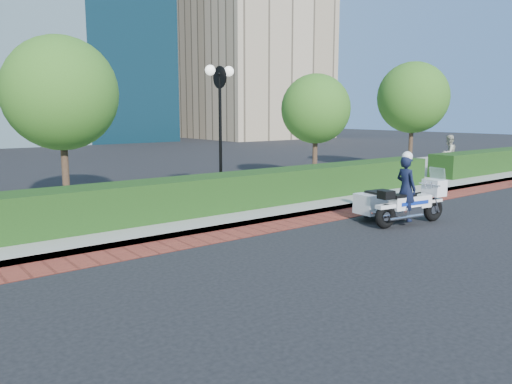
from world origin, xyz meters
TOP-DOWN VIEW (x-y plane):
  - ground at (0.00, 0.00)m, footprint 120.00×120.00m
  - brick_strip at (0.00, 1.50)m, footprint 60.00×1.00m
  - sidewalk at (0.00, 6.00)m, footprint 60.00×8.00m
  - hedge_main at (0.00, 3.60)m, footprint 18.00×1.20m
  - hedge_far at (16.00, 3.60)m, footprint 10.00×1.20m
  - lamppost at (1.00, 5.20)m, footprint 1.02×0.70m
  - tree_b at (-3.50, 6.50)m, footprint 3.20×3.20m
  - tree_c at (6.50, 6.50)m, footprint 2.80×2.80m
  - tree_d at (13.00, 6.50)m, footprint 3.40×3.40m
  - tower_right at (28.00, 38.00)m, footprint 14.00×12.00m
  - police_motorcycle at (3.06, -0.16)m, footprint 2.39×1.84m
  - pedestrian at (13.34, 4.67)m, footprint 0.88×0.71m

SIDE VIEW (x-z plane):
  - ground at x=0.00m, z-range 0.00..0.00m
  - brick_strip at x=0.00m, z-range 0.00..0.01m
  - sidewalk at x=0.00m, z-range 0.00..0.15m
  - hedge_main at x=0.00m, z-range 0.15..1.15m
  - hedge_far at x=16.00m, z-range 0.15..1.15m
  - police_motorcycle at x=3.06m, z-range -0.30..1.63m
  - pedestrian at x=13.34m, z-range 0.15..1.88m
  - lamppost at x=1.00m, z-range 0.85..5.06m
  - tree_c at x=6.50m, z-range 0.90..5.20m
  - tree_b at x=-3.50m, z-range 0.99..5.88m
  - tree_d at x=13.00m, z-range 1.03..6.19m
  - tower_right at x=28.00m, z-range 0.00..28.00m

